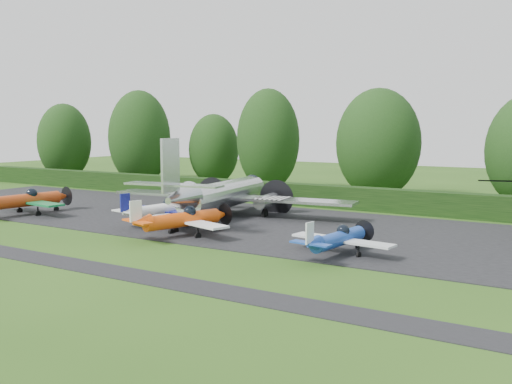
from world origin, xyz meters
The scene contains 15 objects.
ground centered at (0.00, 0.00, 0.00)m, with size 160.00×160.00×0.00m, color #274914.
apron centered at (0.00, 10.00, 0.00)m, with size 70.00×18.00×0.01m, color black.
taxiway_verge centered at (0.00, -6.00, 0.00)m, with size 70.00×2.00×0.00m, color black.
hedgerow centered at (0.00, 21.00, 0.00)m, with size 90.00×1.60×2.00m, color black.
transport_plane centered at (-1.73, 11.05, 1.89)m, with size 21.14×16.21×6.78m.
light_plane_red centered at (-16.45, 3.64, 1.25)m, with size 7.83×8.24×3.01m.
light_plane_white centered at (-3.79, 6.20, 1.12)m, with size 6.97×7.33×2.68m.
light_plane_orange centered at (0.48, 3.24, 1.15)m, with size 7.18×7.55×2.76m.
light_plane_blue centered at (11.69, 3.27, 0.99)m, with size 6.21×6.53×2.39m.
tree_1 centered at (-17.65, 32.27, 4.43)m, with size 6.30×6.30×8.88m.
tree_2 centered at (4.61, 29.88, 5.59)m, with size 8.58×8.58×11.20m.
tree_3 centered at (-8.44, 30.06, 5.79)m, with size 7.17×7.17×11.60m.
tree_4 centered at (-30.94, 32.96, 4.91)m, with size 6.13×6.13×9.85m.
tree_5 centered at (-25.23, 27.05, 5.88)m, with size 7.66×7.66×11.78m.
tree_6 centered at (-39.07, 27.04, 5.21)m, with size 7.18×7.18×10.43m.
Camera 1 is at (24.19, -26.36, 7.34)m, focal length 40.00 mm.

